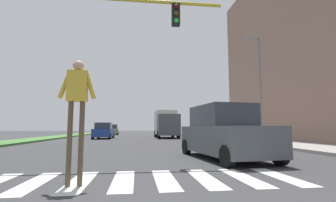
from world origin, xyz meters
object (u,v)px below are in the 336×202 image
Objects in this scene: street_lamp_right at (259,79)px; suv_crossing at (224,133)px; sedan_midblock at (104,131)px; pedestrian_performer at (77,101)px; sedan_distant at (112,130)px; truck_box_delivery at (166,123)px.

street_lamp_right is 9.72m from suv_crossing.
pedestrian_performer is at bearing -83.88° from sedan_midblock.
suv_crossing is 1.15× the size of sedan_midblock.
pedestrian_performer is 0.54× the size of sedan_distant.
truck_box_delivery is at bearing 78.87° from pedestrian_performer.
sedan_midblock is (-2.28, 21.23, -0.89)m from pedestrian_performer.
suv_crossing reaches higher than sedan_midblock.
pedestrian_performer is at bearing -131.47° from street_lamp_right.
pedestrian_performer is 35.52m from sedan_distant.
suv_crossing is at bearing -69.12° from sedan_midblock.
sedan_midblock is 14.18m from sedan_distant.
suv_crossing is 18.72m from sedan_midblock.
sedan_distant is (-2.80, 35.40, -0.89)m from pedestrian_performer.
sedan_midblock is at bearing 110.88° from suv_crossing.
truck_box_delivery is (-5.24, 11.75, -2.96)m from street_lamp_right.
suv_crossing is at bearing -77.19° from sedan_distant.
street_lamp_right is 1.57× the size of suv_crossing.
sedan_midblock is at bearing 96.12° from pedestrian_performer.
suv_crossing is (-5.32, -7.26, -3.66)m from street_lamp_right.
truck_box_delivery reaches higher than sedan_distant.
suv_crossing is at bearing -126.24° from street_lamp_right.
pedestrian_performer is 23.19m from truck_box_delivery.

